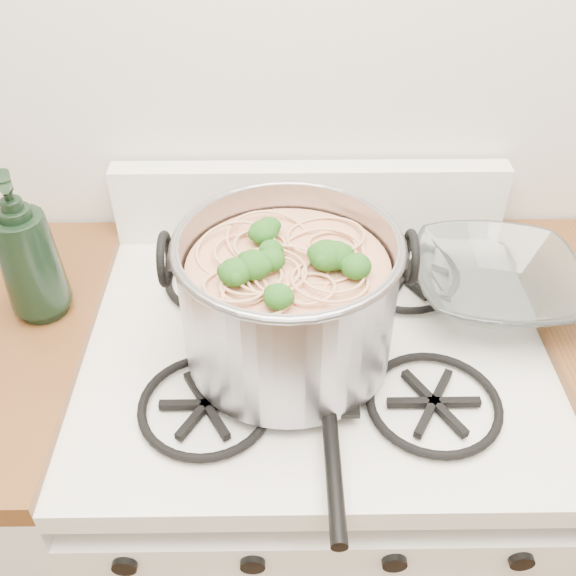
# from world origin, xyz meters

# --- Properties ---
(gas_range) EXTENTS (0.76, 0.66, 0.92)m
(gas_range) POSITION_xyz_m (0.00, 1.26, 0.44)
(gas_range) COLOR white
(gas_range) RESTS_ON ground
(counter_left) EXTENTS (0.25, 0.65, 0.92)m
(counter_left) POSITION_xyz_m (-0.51, 1.26, 0.46)
(counter_left) COLOR silver
(counter_left) RESTS_ON ground
(stock_pot) EXTENTS (0.36, 0.33, 0.22)m
(stock_pot) POSITION_xyz_m (-0.05, 1.22, 1.03)
(stock_pot) COLOR #94939B
(stock_pot) RESTS_ON gas_range
(spatula) EXTENTS (0.29, 0.31, 0.02)m
(spatula) POSITION_xyz_m (0.01, 1.13, 0.94)
(spatula) COLOR black
(spatula) RESTS_ON gas_range
(glass_bowl) EXTENTS (0.12, 0.12, 0.03)m
(glass_bowl) POSITION_xyz_m (0.31, 1.34, 0.94)
(glass_bowl) COLOR white
(glass_bowl) RESTS_ON gas_range
(bottle) EXTENTS (0.13, 0.13, 0.26)m
(bottle) POSITION_xyz_m (-0.46, 1.32, 1.05)
(bottle) COLOR black
(bottle) RESTS_ON counter_left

